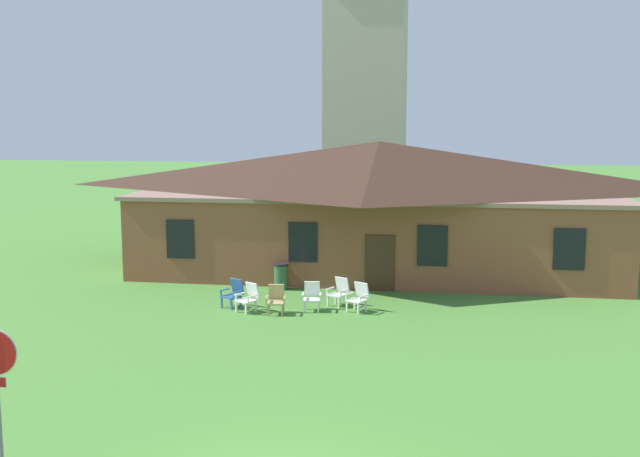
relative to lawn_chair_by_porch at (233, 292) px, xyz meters
name	(u,v)px	position (x,y,z in m)	size (l,w,h in m)	color
brick_building	(378,203)	(4.22, 8.23, 2.26)	(20.04, 10.40, 5.41)	brown
dome_tower	(366,69)	(2.18, 22.98, 8.94)	(5.18, 5.18, 20.54)	#BCB29E
lawn_chair_by_porch	(233,292)	(0.00, 0.00, 0.00)	(0.82, 0.85, 0.96)	#2D5693
lawn_chair_near_door	(249,297)	(0.67, -0.53, 0.00)	(0.84, 0.87, 0.96)	silver
lawn_chair_left_end	(276,299)	(1.62, -0.63, 0.00)	(0.69, 0.73, 0.96)	tan
lawn_chair_middle	(312,296)	(2.71, -0.02, 0.00)	(0.69, 0.72, 0.96)	white
lawn_chair_right_end	(339,291)	(3.52, 0.79, 0.00)	(0.82, 0.85, 0.96)	silver
lawn_chair_far_side	(359,296)	(4.27, 0.09, 0.00)	(0.82, 0.86, 0.96)	silver
trash_bin	(281,276)	(1.02, 2.93, 0.00)	(0.56, 0.56, 0.98)	#335638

